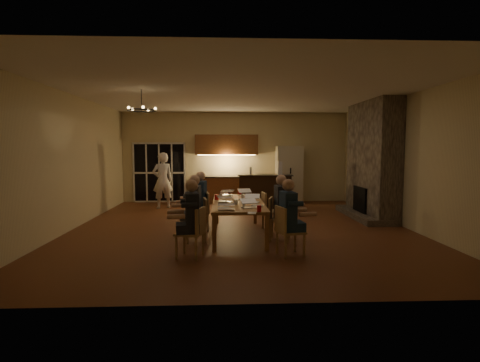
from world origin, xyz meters
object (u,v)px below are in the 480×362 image
at_px(bar_island, 265,191).
at_px(laptop_b, 250,202).
at_px(chair_left_near, 190,233).
at_px(laptop_d, 252,197).
at_px(refrigerator, 289,174).
at_px(person_left_far, 201,201).
at_px(chair_right_mid, 280,219).
at_px(dining_table, 238,219).
at_px(person_right_near, 288,217).
at_px(standing_person, 163,180).
at_px(person_left_near, 192,219).
at_px(laptop_f, 246,191).
at_px(can_cola, 229,192).
at_px(mug_front, 236,202).
at_px(laptop_a, 226,204).
at_px(bar_bottle, 251,171).
at_px(mug_back, 221,195).
at_px(chair_left_mid, 196,220).
at_px(redcup_mid, 217,197).
at_px(plate_near, 257,206).
at_px(chair_right_near, 291,231).
at_px(plate_left, 224,208).
at_px(chandelier, 142,110).
at_px(plate_far, 254,197).
at_px(chair_right_far, 272,211).
at_px(person_right_mid, 281,208).
at_px(person_left_mid, 195,208).
at_px(laptop_c, 226,197).
at_px(redcup_far, 240,191).
at_px(chair_left_far, 199,212).
at_px(bar_blender, 280,168).

bearing_deg(bar_island, laptop_b, -95.50).
bearing_deg(chair_left_near, laptop_d, 158.21).
bearing_deg(refrigerator, person_left_far, -123.28).
bearing_deg(chair_right_mid, dining_table, 75.80).
bearing_deg(laptop_d, person_right_near, -61.82).
height_order(chair_right_mid, standing_person, standing_person).
distance_m(chair_left_near, person_right_near, 1.76).
distance_m(chair_right_mid, person_left_near, 2.11).
bearing_deg(laptop_f, can_cola, 121.65).
bearing_deg(mug_front, person_right_near, -53.42).
xyz_separation_m(laptop_a, bar_bottle, (0.84, 4.93, 0.34)).
relative_size(person_right_near, mug_back, 13.80).
bearing_deg(chair_left_near, can_cola, -177.14).
bearing_deg(chair_left_mid, redcup_mid, 144.54).
distance_m(dining_table, plate_near, 0.82).
relative_size(chair_left_mid, laptop_a, 2.78).
height_order(bar_island, mug_front, bar_island).
bearing_deg(chair_right_near, plate_left, 44.87).
height_order(bar_island, chandelier, chandelier).
xyz_separation_m(plate_near, plate_far, (0.04, 1.38, 0.00)).
distance_m(chair_left_mid, chandelier, 2.71).
xyz_separation_m(chair_right_far, person_right_mid, (0.05, -1.02, 0.24)).
bearing_deg(person_left_near, chandelier, -154.80).
distance_m(laptop_f, plate_far, 0.31).
bearing_deg(bar_bottle, person_right_near, -87.22).
xyz_separation_m(refrigerator, bar_bottle, (-1.43, -1.09, 0.20)).
xyz_separation_m(laptop_a, mug_back, (-0.10, 1.82, -0.06)).
bearing_deg(bar_bottle, plate_left, -100.33).
relative_size(person_left_mid, person_right_mid, 1.00).
distance_m(chandelier, laptop_c, 2.64).
xyz_separation_m(refrigerator, redcup_far, (-1.89, -3.52, -0.19)).
relative_size(dining_table, laptop_d, 8.45).
bearing_deg(person_left_far, chair_right_near, 46.02).
height_order(laptop_b, plate_left, laptop_b).
distance_m(mug_front, plate_near, 0.50).
bearing_deg(laptop_a, redcup_far, -101.50).
bearing_deg(chair_left_near, chair_left_far, -164.16).
xyz_separation_m(plate_near, plate_left, (-0.68, -0.29, 0.00)).
distance_m(chair_right_far, laptop_a, 1.97).
bearing_deg(chair_right_far, mug_front, 129.88).
bearing_deg(laptop_f, person_left_near, -123.30).
bearing_deg(dining_table, laptop_d, -17.94).
xyz_separation_m(chair_right_mid, bar_blender, (0.64, 4.28, 0.84)).
xyz_separation_m(person_right_near, person_left_mid, (-1.74, 1.12, 0.00)).
bearing_deg(chair_right_mid, refrigerator, 1.66).
height_order(standing_person, laptop_a, standing_person).
bearing_deg(standing_person, mug_front, 94.69).
bearing_deg(plate_near, laptop_b, -124.58).
xyz_separation_m(bar_island, mug_front, (-1.09, -4.23, 0.26)).
distance_m(refrigerator, laptop_c, 5.45).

